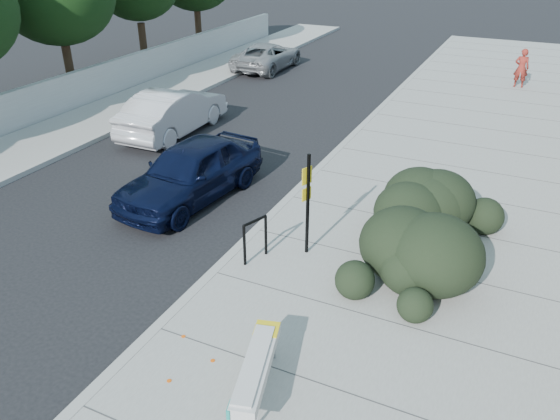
{
  "coord_description": "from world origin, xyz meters",
  "views": [
    {
      "loc": [
        5.43,
        -8.15,
        6.78
      ],
      "look_at": [
        0.78,
        1.71,
        1.0
      ],
      "focal_mm": 35.0,
      "sensor_mm": 36.0,
      "label": 1
    }
  ],
  "objects_px": {
    "sign_post": "(307,198)",
    "suv_silver": "(267,56)",
    "wagon_silver": "(173,111)",
    "sedan_navy": "(191,171)",
    "bike_rack": "(255,236)",
    "pedestrian": "(521,68)",
    "bench": "(256,367)"
  },
  "relations": [
    {
      "from": "sign_post",
      "to": "suv_silver",
      "type": "xyz_separation_m",
      "value": [
        -8.76,
        15.68,
        -0.85
      ]
    },
    {
      "from": "sign_post",
      "to": "wagon_silver",
      "type": "distance_m",
      "value": 9.39
    },
    {
      "from": "sign_post",
      "to": "wagon_silver",
      "type": "height_order",
      "value": "sign_post"
    },
    {
      "from": "sign_post",
      "to": "sedan_navy",
      "type": "bearing_deg",
      "value": -176.98
    },
    {
      "from": "sign_post",
      "to": "wagon_silver",
      "type": "bearing_deg",
      "value": 165.96
    },
    {
      "from": "bike_rack",
      "to": "wagon_silver",
      "type": "relative_size",
      "value": 0.21
    },
    {
      "from": "wagon_silver",
      "to": "sign_post",
      "type": "bearing_deg",
      "value": 141.95
    },
    {
      "from": "pedestrian",
      "to": "bike_rack",
      "type": "bearing_deg",
      "value": 73.37
    },
    {
      "from": "bench",
      "to": "sign_post",
      "type": "bearing_deg",
      "value": 87.35
    },
    {
      "from": "sedan_navy",
      "to": "wagon_silver",
      "type": "height_order",
      "value": "sedan_navy"
    },
    {
      "from": "sedan_navy",
      "to": "bike_rack",
      "type": "bearing_deg",
      "value": -28.95
    },
    {
      "from": "suv_silver",
      "to": "wagon_silver",
      "type": "bearing_deg",
      "value": 96.89
    },
    {
      "from": "pedestrian",
      "to": "suv_silver",
      "type": "bearing_deg",
      "value": 2.47
    },
    {
      "from": "sign_post",
      "to": "pedestrian",
      "type": "height_order",
      "value": "sign_post"
    },
    {
      "from": "bench",
      "to": "sedan_navy",
      "type": "height_order",
      "value": "sedan_navy"
    },
    {
      "from": "sedan_navy",
      "to": "pedestrian",
      "type": "xyz_separation_m",
      "value": [
        7.26,
        15.48,
        0.19
      ]
    },
    {
      "from": "bike_rack",
      "to": "sedan_navy",
      "type": "height_order",
      "value": "sedan_navy"
    },
    {
      "from": "bike_rack",
      "to": "suv_silver",
      "type": "distance_m",
      "value": 18.22
    },
    {
      "from": "bench",
      "to": "wagon_silver",
      "type": "xyz_separation_m",
      "value": [
        -8.38,
        9.75,
        0.17
      ]
    },
    {
      "from": "sedan_navy",
      "to": "wagon_silver",
      "type": "distance_m",
      "value": 5.45
    },
    {
      "from": "bike_rack",
      "to": "sign_post",
      "type": "xyz_separation_m",
      "value": [
        0.89,
        0.75,
        0.76
      ]
    },
    {
      "from": "suv_silver",
      "to": "bench",
      "type": "bearing_deg",
      "value": 115.68
    },
    {
      "from": "wagon_silver",
      "to": "suv_silver",
      "type": "xyz_separation_m",
      "value": [
        -1.27,
        10.06,
        -0.14
      ]
    },
    {
      "from": "bench",
      "to": "bike_rack",
      "type": "distance_m",
      "value": 3.82
    },
    {
      "from": "suv_silver",
      "to": "pedestrian",
      "type": "bearing_deg",
      "value": -174.42
    },
    {
      "from": "sign_post",
      "to": "pedestrian",
      "type": "xyz_separation_m",
      "value": [
        3.26,
        16.91,
        -0.51
      ]
    },
    {
      "from": "sedan_navy",
      "to": "pedestrian",
      "type": "distance_m",
      "value": 17.09
    },
    {
      "from": "bike_rack",
      "to": "sign_post",
      "type": "height_order",
      "value": "sign_post"
    },
    {
      "from": "sedan_navy",
      "to": "suv_silver",
      "type": "xyz_separation_m",
      "value": [
        -4.77,
        14.24,
        -0.15
      ]
    },
    {
      "from": "sedan_navy",
      "to": "suv_silver",
      "type": "height_order",
      "value": "sedan_navy"
    },
    {
      "from": "bench",
      "to": "pedestrian",
      "type": "height_order",
      "value": "pedestrian"
    },
    {
      "from": "bike_rack",
      "to": "wagon_silver",
      "type": "distance_m",
      "value": 9.17
    }
  ]
}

